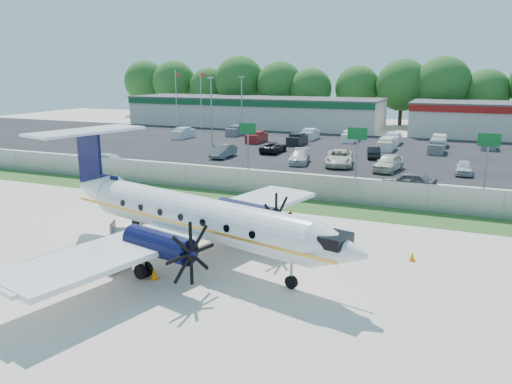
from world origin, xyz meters
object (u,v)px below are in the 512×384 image
at_px(pushback_tug, 157,217).
at_px(baggage_cart_far, 110,258).
at_px(baggage_cart_near, 127,230).
at_px(aircraft, 191,215).

relative_size(pushback_tug, baggage_cart_far, 1.26).
bearing_deg(pushback_tug, baggage_cart_near, -102.67).
xyz_separation_m(baggage_cart_near, baggage_cart_far, (2.14, -4.27, 0.07)).
height_order(aircraft, pushback_tug, aircraft).
bearing_deg(aircraft, pushback_tug, 141.42).
bearing_deg(pushback_tug, baggage_cart_far, -76.39).
distance_m(aircraft, baggage_cart_far, 4.69).
height_order(pushback_tug, baggage_cart_near, pushback_tug).
distance_m(aircraft, baggage_cart_near, 5.97).
xyz_separation_m(aircraft, baggage_cart_far, (-3.27, -2.75, -1.93)).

